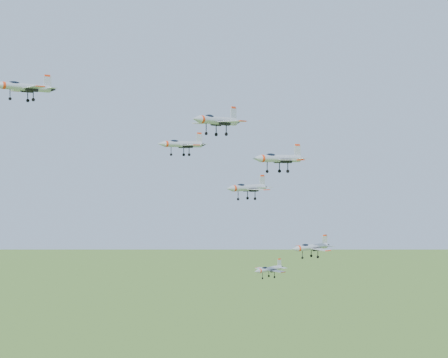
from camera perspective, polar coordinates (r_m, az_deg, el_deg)
jet_lead at (r=126.45m, az=-17.80°, el=8.02°), size 13.18×10.92×3.52m
jet_left_high at (r=129.35m, az=-3.88°, el=3.21°), size 11.86×9.78×3.17m
jet_right_high at (r=112.21m, az=-0.67°, el=5.39°), size 13.17×11.09×3.54m
jet_left_low at (r=139.44m, az=2.15°, el=-0.80°), size 13.25×10.97×3.54m
jet_right_low at (r=122.00m, az=5.02°, el=1.90°), size 13.57×11.17×3.63m
jet_trail at (r=141.84m, az=7.95°, el=-6.18°), size 11.85×9.78×3.17m
jet_extra at (r=154.50m, az=4.13°, el=-8.22°), size 10.50×8.70×2.81m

